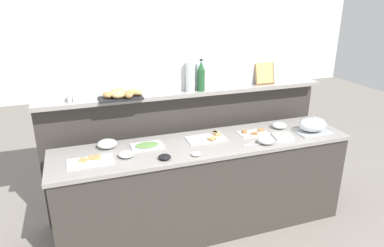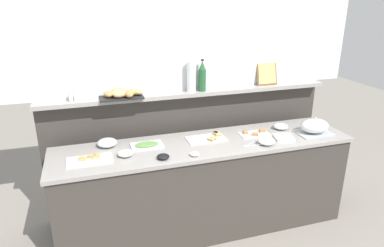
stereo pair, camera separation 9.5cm
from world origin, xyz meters
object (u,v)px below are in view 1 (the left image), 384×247
Objects in this scene: cold_cuts_platter at (147,146)px; serving_tongs at (251,144)px; sandwich_platter_front at (91,161)px; bread_basket at (121,94)px; napkin_stack at (283,136)px; salt_shaker at (69,98)px; condiment_bowl_cream at (165,157)px; glass_bowl_extra at (107,144)px; condiment_bowl_teal at (196,154)px; glass_bowl_large at (266,140)px; serving_cloche at (313,125)px; glass_bowl_medium at (279,126)px; sandwich_platter_rear at (208,138)px; pepper_shaker at (74,97)px; framed_picture at (264,73)px; glass_bowl_small at (126,154)px; water_carafe at (190,77)px; wine_bottle_green at (201,77)px.

serving_tongs is at bearing -16.99° from cold_cuts_platter.
sandwich_platter_front is 0.72m from bread_basket.
salt_shaker is at bearing 163.93° from napkin_stack.
salt_shaker is (-0.70, 0.63, 0.41)m from condiment_bowl_cream.
glass_bowl_extra is at bearing -130.11° from bread_basket.
napkin_stack is 1.58m from bread_basket.
condiment_bowl_teal is (0.69, -0.42, -0.02)m from glass_bowl_extra.
condiment_bowl_cream is at bearing -69.13° from bread_basket.
glass_bowl_extra reaches higher than glass_bowl_large.
condiment_bowl_teal is 0.20× the size of bread_basket.
serving_cloche reaches higher than cold_cuts_platter.
sandwich_platter_front is 2.46× the size of glass_bowl_medium.
serving_tongs is 1.10× the size of napkin_stack.
sandwich_platter_front is 0.60m from condiment_bowl_cream.
condiment_bowl_cream is 0.62× the size of napkin_stack.
glass_bowl_medium is at bearing 1.72° from sandwich_platter_rear.
condiment_bowl_teal is 0.80× the size of condiment_bowl_cream.
framed_picture reaches higher than pepper_shaker.
pepper_shaker is at bearing 126.62° from glass_bowl_small.
salt_shaker is (-1.99, 0.32, 0.40)m from glass_bowl_medium.
cold_cuts_platter is at bearing 163.01° from serving_tongs.
framed_picture is (0.33, 0.66, 0.48)m from glass_bowl_large.
napkin_stack is 1.97m from pepper_shaker.
framed_picture is at bearing 27.20° from condiment_bowl_cream.
condiment_bowl_cream reaches higher than sandwich_platter_rear.
cold_cuts_platter is at bearing -30.04° from pepper_shaker.
glass_bowl_extra is 1.65m from napkin_stack.
napkin_stack is at bearing -35.91° from water_carafe.
pepper_shaker is 0.35× the size of framed_picture.
condiment_bowl_teal is (-1.28, -0.13, -0.06)m from serving_cloche.
framed_picture is (1.29, 0.67, 0.49)m from condiment_bowl_cream.
glass_bowl_large is 1.83× the size of condiment_bowl_teal.
glass_bowl_small is at bearing -150.55° from wine_bottle_green.
glass_bowl_extra is at bearing 57.36° from sandwich_platter_front.
framed_picture reaches higher than cold_cuts_platter.
glass_bowl_small is at bearing 178.85° from serving_cloche.
condiment_bowl_cream is 0.35× the size of water_carafe.
glass_bowl_extra is (-1.72, 0.09, 0.01)m from glass_bowl_medium.
serving_cloche is 3.91× the size of salt_shaker.
napkin_stack is 0.40× the size of bread_basket.
glass_bowl_small is (0.29, -0.00, 0.02)m from sandwich_platter_front.
cold_cuts_platter is at bearing -28.22° from salt_shaker.
cold_cuts_platter is 0.94m from serving_tongs.
glass_bowl_small is 1.12m from serving_tongs.
condiment_bowl_cream is at bearing -178.40° from serving_tongs.
condiment_bowl_teal is 0.93m from napkin_stack.
bread_basket reaches higher than condiment_bowl_teal.
serving_tongs is at bearing -6.23° from glass_bowl_small.
salt_shaker reaches higher than sandwich_platter_rear.
glass_bowl_large is 0.83× the size of serving_tongs.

